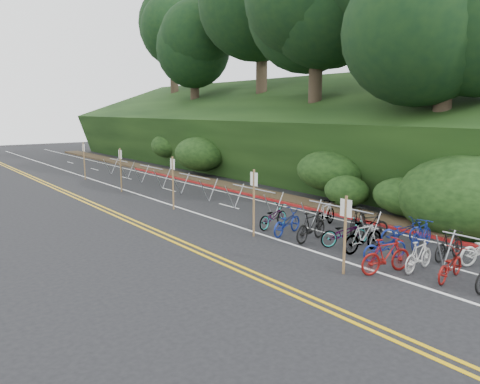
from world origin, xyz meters
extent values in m
plane|color=black|center=(0.00, 0.00, 0.00)|extent=(120.00, 120.00, 0.00)
cube|color=gold|center=(-2.15, 10.00, 0.00)|extent=(0.12, 80.00, 0.01)
cube|color=gold|center=(-1.85, 10.00, 0.00)|extent=(0.12, 80.00, 0.01)
cube|color=silver|center=(1.00, 10.00, 0.00)|extent=(0.12, 80.00, 0.01)
cube|color=silver|center=(5.20, 10.00, 0.00)|extent=(0.12, 80.00, 0.01)
cube|color=silver|center=(3.10, -2.00, 0.00)|extent=(0.10, 1.60, 0.01)
cube|color=silver|center=(3.10, 4.00, 0.00)|extent=(0.10, 1.60, 0.01)
cube|color=silver|center=(3.10, 10.00, 0.00)|extent=(0.10, 1.60, 0.01)
cube|color=silver|center=(3.10, 16.00, 0.00)|extent=(0.10, 1.60, 0.01)
cube|color=silver|center=(3.10, 22.00, 0.00)|extent=(0.10, 1.60, 0.01)
cube|color=silver|center=(3.10, 28.00, 0.00)|extent=(0.10, 1.60, 0.01)
cube|color=silver|center=(3.10, 34.00, 0.00)|extent=(0.10, 1.60, 0.01)
cube|color=maroon|center=(5.70, 12.00, 0.05)|extent=(0.25, 28.00, 0.10)
cube|color=black|center=(13.50, 22.00, 2.80)|extent=(12.32, 44.00, 9.11)
cube|color=#382819|center=(6.40, 22.00, 0.08)|extent=(1.40, 44.00, 0.16)
ellipsoid|color=#284C19|center=(7.20, 3.00, 1.04)|extent=(2.00, 2.80, 1.60)
ellipsoid|color=#284C19|center=(8.00, 8.00, 1.55)|extent=(2.60, 3.64, 2.08)
ellipsoid|color=#284C19|center=(9.20, 14.00, 1.99)|extent=(2.20, 3.08, 1.76)
ellipsoid|color=#284C19|center=(7.80, 20.00, 1.56)|extent=(3.00, 4.20, 2.40)
ellipsoid|color=#284C19|center=(8.50, 26.00, 1.73)|extent=(2.40, 3.36, 1.92)
ellipsoid|color=#284C19|center=(9.80, 30.00, 2.41)|extent=(2.80, 3.92, 2.24)
ellipsoid|color=#284C19|center=(7.00, 6.00, 0.90)|extent=(1.80, 2.52, 1.44)
ellipsoid|color=#284C19|center=(10.00, 18.00, 2.60)|extent=(3.20, 4.48, 2.56)
ellipsoid|color=black|center=(8.00, 0.50, 1.21)|extent=(5.28, 6.16, 3.52)
cylinder|color=#2D2319|center=(9.50, 3.00, 3.74)|extent=(0.77, 0.77, 5.07)
ellipsoid|color=black|center=(9.50, 3.00, 8.35)|extent=(6.94, 6.94, 6.59)
cylinder|color=#2D2319|center=(12.00, 6.00, 5.92)|extent=(0.83, 0.83, 6.24)
cylinder|color=#2D2319|center=(11.00, 12.00, 5.43)|extent=(0.81, 0.81, 5.85)
ellipsoid|color=black|center=(11.00, 12.00, 10.85)|extent=(8.32, 8.32, 7.91)
cylinder|color=#2D2319|center=(13.50, 20.00, 6.52)|extent=(0.85, 0.85, 6.63)
cylinder|color=#2D2319|center=(12.50, 28.00, 5.53)|extent=(0.79, 0.79, 5.46)
ellipsoid|color=black|center=(12.50, 28.00, 10.45)|extent=(7.28, 7.28, 6.92)
cylinder|color=#2D2319|center=(15.00, 36.00, 6.62)|extent=(0.83, 0.83, 6.24)
ellipsoid|color=black|center=(15.00, 36.00, 12.35)|extent=(8.67, 8.67, 8.24)
cylinder|color=#989BA3|center=(2.81, -1.05, 0.52)|extent=(0.53, 0.04, 1.02)
cylinder|color=#989BA3|center=(3.37, -1.05, 0.52)|extent=(0.53, 0.04, 1.02)
cylinder|color=#989BA3|center=(3.00, 3.00, 1.15)|extent=(0.05, 3.00, 0.05)
cylinder|color=#989BA3|center=(2.72, 1.60, 0.57)|extent=(0.58, 0.04, 1.13)
cylinder|color=#989BA3|center=(3.28, 1.60, 0.57)|extent=(0.58, 0.04, 1.13)
cylinder|color=#989BA3|center=(2.72, 4.40, 0.57)|extent=(0.58, 0.04, 1.13)
cylinder|color=#989BA3|center=(3.28, 4.40, 0.57)|extent=(0.58, 0.04, 1.13)
cylinder|color=#989BA3|center=(3.00, 8.00, 1.15)|extent=(0.05, 3.00, 0.05)
cylinder|color=#989BA3|center=(2.72, 6.60, 0.57)|extent=(0.58, 0.04, 1.13)
cylinder|color=#989BA3|center=(3.28, 6.60, 0.57)|extent=(0.58, 0.04, 1.13)
cylinder|color=#989BA3|center=(2.72, 9.40, 0.57)|extent=(0.58, 0.04, 1.13)
cylinder|color=#989BA3|center=(3.28, 9.40, 0.57)|extent=(0.58, 0.04, 1.13)
cylinder|color=#989BA3|center=(3.00, 13.00, 1.15)|extent=(0.05, 3.00, 0.05)
cylinder|color=#989BA3|center=(2.72, 11.60, 0.57)|extent=(0.58, 0.04, 1.13)
cylinder|color=#989BA3|center=(3.28, 11.60, 0.57)|extent=(0.58, 0.04, 1.13)
cylinder|color=#989BA3|center=(2.72, 14.40, 0.57)|extent=(0.58, 0.04, 1.13)
cylinder|color=#989BA3|center=(3.28, 14.40, 0.57)|extent=(0.58, 0.04, 1.13)
cylinder|color=#989BA3|center=(3.00, 18.00, 1.15)|extent=(0.05, 3.00, 0.05)
cylinder|color=#989BA3|center=(2.72, 16.60, 0.57)|extent=(0.58, 0.04, 1.13)
cylinder|color=#989BA3|center=(3.28, 16.60, 0.57)|extent=(0.58, 0.04, 1.13)
cylinder|color=#989BA3|center=(2.72, 19.40, 0.57)|extent=(0.58, 0.04, 1.13)
cylinder|color=#989BA3|center=(3.28, 19.40, 0.57)|extent=(0.58, 0.04, 1.13)
cylinder|color=#989BA3|center=(3.00, 23.00, 1.15)|extent=(0.05, 3.00, 0.05)
cylinder|color=#989BA3|center=(2.72, 21.60, 0.57)|extent=(0.58, 0.04, 1.13)
cylinder|color=#989BA3|center=(3.28, 21.60, 0.57)|extent=(0.58, 0.04, 1.13)
cylinder|color=#989BA3|center=(2.72, 24.40, 0.57)|extent=(0.58, 0.04, 1.13)
cylinder|color=#989BA3|center=(3.28, 24.40, 0.57)|extent=(0.58, 0.04, 1.13)
cylinder|color=brown|center=(0.11, 0.30, 1.14)|extent=(0.08, 0.08, 2.28)
cube|color=silver|center=(0.11, 0.30, 1.93)|extent=(0.02, 0.40, 0.50)
cylinder|color=brown|center=(0.60, 5.00, 1.25)|extent=(0.08, 0.08, 2.50)
cube|color=silver|center=(0.60, 5.00, 2.15)|extent=(0.02, 0.40, 0.50)
cylinder|color=brown|center=(0.60, 11.00, 1.25)|extent=(0.08, 0.08, 2.50)
cube|color=silver|center=(0.60, 11.00, 2.15)|extent=(0.02, 0.40, 0.50)
cylinder|color=brown|center=(0.60, 17.00, 1.25)|extent=(0.08, 0.08, 2.50)
cube|color=silver|center=(0.60, 17.00, 2.15)|extent=(0.02, 0.40, 0.50)
cylinder|color=brown|center=(0.60, 23.00, 1.25)|extent=(0.08, 0.08, 2.50)
cube|color=silver|center=(0.60, 23.00, 2.15)|extent=(0.02, 0.40, 0.50)
imported|color=maroon|center=(1.10, -0.40, 0.53)|extent=(0.89, 1.82, 1.05)
imported|color=maroon|center=(2.05, -1.79, 0.43)|extent=(0.82, 1.70, 0.86)
imported|color=beige|center=(2.04, -0.85, 0.46)|extent=(0.56, 1.57, 0.92)
imported|color=black|center=(3.72, -0.85, 0.47)|extent=(0.48, 1.59, 0.95)
imported|color=navy|center=(2.13, 0.38, 0.42)|extent=(0.98, 1.70, 0.85)
imported|color=navy|center=(4.18, 0.38, 0.48)|extent=(0.70, 1.65, 0.96)
imported|color=slate|center=(2.23, 1.29, 0.52)|extent=(0.64, 1.77, 1.04)
imported|color=navy|center=(4.10, 1.07, 0.46)|extent=(1.17, 1.84, 0.91)
imported|color=slate|center=(2.28, 2.11, 0.47)|extent=(1.23, 1.87, 0.93)
imported|color=black|center=(3.65, 2.13, 0.51)|extent=(0.89, 1.75, 1.01)
imported|color=black|center=(1.82, 3.25, 0.55)|extent=(0.85, 1.89, 1.09)
imported|color=black|center=(4.23, 3.10, 0.47)|extent=(0.89, 1.63, 0.94)
imported|color=navy|center=(1.76, 4.44, 0.48)|extent=(1.12, 1.93, 0.96)
imported|color=slate|center=(3.81, 4.39, 0.53)|extent=(1.03, 1.82, 1.06)
imported|color=slate|center=(2.02, 5.53, 0.46)|extent=(0.98, 1.84, 0.92)
camera|label=1|loc=(-10.02, -8.06, 4.65)|focal=35.00mm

